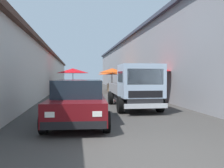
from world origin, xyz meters
TOP-DOWN VIEW (x-y plane):
  - ground at (13.50, 0.00)m, footprint 90.00×90.00m
  - building_left_whitewash at (15.75, 7.27)m, footprint 49.80×7.50m
  - building_right_concrete at (15.75, -7.27)m, footprint 49.80×7.50m
  - fruit_stall_mid_lane at (17.04, -1.92)m, footprint 2.60×2.60m
  - fruit_stall_far_left at (16.13, 1.81)m, footprint 2.85×2.85m
  - fruit_stall_far_right at (8.65, -2.84)m, footprint 2.37×2.37m
  - fruit_stall_near_left at (19.39, -2.16)m, footprint 2.82×2.82m
  - hatchback_car at (3.61, 1.45)m, footprint 4.02×2.14m
  - delivery_truck at (5.96, -1.21)m, footprint 4.95×2.04m
  - vendor_by_crates at (13.77, -2.35)m, footprint 0.26×0.63m
  - plastic_stool at (9.50, -0.83)m, footprint 0.30×0.30m

SIDE VIEW (x-z plane):
  - ground at x=13.50m, z-range 0.00..0.00m
  - plastic_stool at x=9.50m, z-range 0.11..0.54m
  - hatchback_car at x=3.61m, z-range 0.01..1.46m
  - vendor_by_crates at x=13.77m, z-range 0.12..1.71m
  - delivery_truck at x=5.96m, z-range 0.00..2.08m
  - fruit_stall_near_left at x=19.39m, z-range 0.67..2.96m
  - fruit_stall_far_right at x=8.65m, z-range 0.64..3.03m
  - fruit_stall_mid_lane at x=17.04m, z-range 0.66..3.05m
  - fruit_stall_far_left at x=16.13m, z-range 0.69..3.02m
  - building_left_whitewash at x=15.75m, z-range 0.01..3.80m
  - building_right_concrete at x=15.75m, z-range 0.01..5.63m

